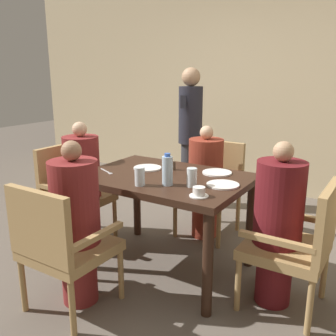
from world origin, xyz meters
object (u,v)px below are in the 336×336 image
at_px(chair_near_corner, 61,244).
at_px(plate_main_left, 223,185).
at_px(water_bottle, 167,170).
at_px(teacup_with_saucer, 199,192).
at_px(plate_main_right, 148,168).
at_px(chair_left_side, 72,189).
at_px(standing_host, 190,133).
at_px(glass_tall_mid, 192,177).
at_px(plate_dessert_center, 217,173).
at_px(chair_far_side, 212,184).
at_px(chair_right_side, 298,241).
at_px(glass_tall_near, 140,176).
at_px(diner_in_right_chair, 278,223).
at_px(diner_in_left_chair, 83,182).
at_px(diner_in_near_chair, 76,222).
at_px(diner_in_far_chair, 205,181).

relative_size(chair_near_corner, plate_main_left, 3.85).
bearing_deg(water_bottle, teacup_with_saucer, -18.33).
bearing_deg(plate_main_right, chair_near_corner, -91.04).
distance_m(chair_left_side, standing_host, 1.53).
distance_m(teacup_with_saucer, glass_tall_mid, 0.22).
distance_m(plate_dessert_center, glass_tall_mid, 0.41).
height_order(chair_left_side, chair_far_side, same).
height_order(chair_right_side, teacup_with_saucer, chair_right_side).
height_order(chair_far_side, glass_tall_near, glass_tall_near).
height_order(chair_left_side, diner_in_right_chair, diner_in_right_chair).
bearing_deg(chair_far_side, plate_main_left, -59.99).
distance_m(diner_in_left_chair, water_bottle, 1.10).
bearing_deg(plate_dessert_center, diner_in_near_chair, -120.11).
bearing_deg(diner_in_left_chair, diner_in_far_chair, 38.42).
bearing_deg(diner_in_left_chair, plate_dessert_center, 12.72).
bearing_deg(water_bottle, chair_left_side, 170.44).
distance_m(plate_main_right, teacup_with_saucer, 0.79).
relative_size(plate_dessert_center, glass_tall_near, 1.74).
height_order(plate_main_left, water_bottle, water_bottle).
distance_m(diner_in_far_chair, diner_in_near_chair, 1.43).
bearing_deg(teacup_with_saucer, glass_tall_mid, 131.22).
xyz_separation_m(diner_in_right_chair, glass_tall_mid, (-0.58, -0.14, 0.26)).
xyz_separation_m(chair_left_side, chair_right_side, (2.05, 0.00, 0.00)).
height_order(diner_in_left_chair, glass_tall_mid, diner_in_left_chair).
height_order(teacup_with_saucer, glass_tall_mid, glass_tall_mid).
height_order(diner_in_left_chair, plate_dessert_center, diner_in_left_chair).
bearing_deg(diner_in_right_chair, chair_right_side, 0.00).
xyz_separation_m(standing_host, plate_dessert_center, (0.87, -1.13, -0.07)).
relative_size(chair_far_side, diner_in_far_chair, 0.82).
distance_m(plate_main_left, water_bottle, 0.41).
bearing_deg(plate_main_right, standing_host, 103.78).
distance_m(chair_near_corner, teacup_with_saucer, 0.94).
distance_m(chair_left_side, chair_near_corner, 1.15).
xyz_separation_m(plate_main_left, water_bottle, (-0.34, -0.20, 0.10)).
bearing_deg(standing_host, diner_in_far_chair, -51.66).
relative_size(diner_in_left_chair, diner_in_far_chair, 1.05).
relative_size(chair_left_side, diner_in_far_chair, 0.82).
height_order(plate_main_left, plate_main_right, same).
height_order(chair_left_side, plate_dessert_center, chair_left_side).
height_order(diner_in_left_chair, standing_host, standing_host).
xyz_separation_m(chair_far_side, glass_tall_near, (-0.01, -1.15, 0.36)).
xyz_separation_m(plate_dessert_center, glass_tall_mid, (-0.00, -0.41, 0.06)).
height_order(plate_main_right, water_bottle, water_bottle).
xyz_separation_m(chair_near_corner, plate_main_right, (0.02, 0.94, 0.30)).
height_order(diner_in_far_chair, plate_main_right, diner_in_far_chair).
distance_m(diner_in_far_chair, teacup_with_saucer, 1.13).
xyz_separation_m(standing_host, glass_tall_mid, (0.86, -1.54, -0.01)).
relative_size(chair_far_side, glass_tall_mid, 6.70).
xyz_separation_m(diner_in_far_chair, plate_main_left, (0.48, -0.70, 0.23)).
bearing_deg(plate_main_right, teacup_with_saucer, -30.16).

